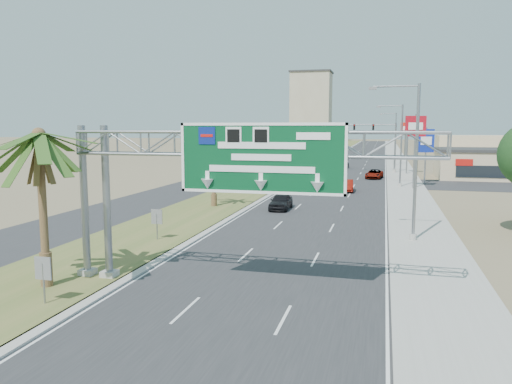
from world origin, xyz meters
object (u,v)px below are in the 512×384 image
object	(u,v)px
sign_gantry	(229,156)
store_building	(504,165)
palm_near	(39,136)
car_left_lane	(281,202)
car_far	(343,164)
pole_sign_red_near	(415,130)
pole_sign_red_far	(408,132)
car_right_lane	(374,174)
signal_mast	(382,143)
pole_sign_blue	(426,143)
car_mid_lane	(347,186)

from	to	relation	value
sign_gantry	store_building	bearing A→B (deg)	67.64
palm_near	car_left_lane	distance (m)	25.65
car_far	pole_sign_red_near	bearing A→B (deg)	-68.61
sign_gantry	pole_sign_red_far	distance (m)	61.40
car_right_lane	car_far	size ratio (longest dim) A/B	0.97
sign_gantry	car_left_lane	distance (m)	22.98
pole_sign_red_far	pole_sign_red_near	bearing A→B (deg)	-90.00
signal_mast	pole_sign_blue	world-z (taller)	signal_mast
signal_mast	palm_near	bearing A→B (deg)	-102.66
store_building	car_mid_lane	xyz separation A→B (m)	(-20.50, -19.66, -1.33)
signal_mast	pole_sign_blue	distance (m)	15.95
palm_near	car_far	distance (m)	72.38
store_building	pole_sign_red_far	distance (m)	14.47
pole_sign_red_near	car_left_lane	bearing A→B (deg)	-123.37
car_mid_lane	car_right_lane	distance (m)	15.72
car_mid_lane	car_right_lane	world-z (taller)	car_mid_lane
car_far	pole_sign_red_far	size ratio (longest dim) A/B	0.58
pole_sign_red_near	store_building	bearing A→B (deg)	49.49
sign_gantry	pole_sign_blue	distance (m)	48.56
store_building	car_far	distance (m)	27.37
palm_near	pole_sign_blue	size ratio (longest dim) A/B	1.15
signal_mast	pole_sign_red_near	bearing A→B (deg)	-79.76
car_mid_lane	pole_sign_red_far	bearing A→B (deg)	68.34
store_building	car_right_lane	world-z (taller)	store_building
sign_gantry	pole_sign_red_far	size ratio (longest dim) A/B	2.04
sign_gantry	pole_sign_blue	bearing A→B (deg)	75.95
sign_gantry	car_left_lane	xyz separation A→B (m)	(-2.20, 22.24, -5.35)
pole_sign_red_far	sign_gantry	bearing A→B (deg)	-99.43
palm_near	pole_sign_red_far	world-z (taller)	palm_near
store_building	car_far	size ratio (longest dim) A/B	3.79
store_building	pole_sign_red_far	xyz separation A→B (m)	(-13.00, 4.50, 4.49)
pole_sign_blue	sign_gantry	bearing A→B (deg)	-104.05
pole_sign_blue	pole_sign_red_far	world-z (taller)	pole_sign_red_far
signal_mast	car_right_lane	bearing A→B (deg)	-95.15
store_building	pole_sign_blue	bearing A→B (deg)	-141.49
car_far	pole_sign_red_near	size ratio (longest dim) A/B	0.54
car_left_lane	signal_mast	bearing A→B (deg)	77.72
store_building	car_mid_lane	bearing A→B (deg)	-136.19
palm_near	car_far	size ratio (longest dim) A/B	1.76
sign_gantry	store_building	world-z (taller)	sign_gantry
car_left_lane	pole_sign_red_far	bearing A→B (deg)	71.94
sign_gantry	palm_near	size ratio (longest dim) A/B	2.01
car_right_lane	car_far	world-z (taller)	car_far
signal_mast	car_mid_lane	size ratio (longest dim) A/B	2.51
car_left_lane	pole_sign_red_near	world-z (taller)	pole_sign_red_near
palm_near	car_mid_lane	size ratio (longest dim) A/B	2.04
sign_gantry	signal_mast	xyz separation A→B (m)	(6.23, 62.05, -1.21)
car_right_lane	pole_sign_red_near	xyz separation A→B (m)	(4.74, -11.02, 6.28)
car_left_lane	car_far	distance (m)	47.58
signal_mast	pole_sign_red_near	size ratio (longest dim) A/B	1.17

